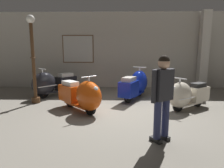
{
  "coord_description": "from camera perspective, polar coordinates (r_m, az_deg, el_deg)",
  "views": [
    {
      "loc": [
        -0.08,
        -5.55,
        1.8
      ],
      "look_at": [
        -0.27,
        1.2,
        0.61
      ],
      "focal_mm": 32.26,
      "sensor_mm": 36.0,
      "label": 1
    }
  ],
  "objects": [
    {
      "name": "showroom_back_wall",
      "position": [
        9.41,
        2.81,
        9.43
      ],
      "size": [
        18.0,
        0.63,
        3.42
      ],
      "color": "#ADA89E",
      "rests_on": "ground"
    },
    {
      "name": "lamppost",
      "position": [
        7.07,
        -21.48,
        6.84
      ],
      "size": [
        0.28,
        0.28,
        2.85
      ],
      "color": "#472D19",
      "rests_on": "ground"
    },
    {
      "name": "visitor_0",
      "position": [
        3.94,
        14.15,
        -2.42
      ],
      "size": [
        0.48,
        0.41,
        1.69
      ],
      "rotation": [
        0.0,
        0.0,
        2.19
      ],
      "color": "black",
      "rests_on": "ground"
    },
    {
      "name": "scooter_3",
      "position": [
        6.34,
        20.11,
        -2.94
      ],
      "size": [
        1.58,
        1.3,
        0.99
      ],
      "rotation": [
        0.0,
        0.0,
        -2.53
      ],
      "color": "black",
      "rests_on": "ground"
    },
    {
      "name": "scooter_1",
      "position": [
        5.78,
        -8.33,
        -3.22
      ],
      "size": [
        1.59,
        1.61,
        1.07
      ],
      "rotation": [
        0.0,
        0.0,
        -0.8
      ],
      "color": "black",
      "rests_on": "ground"
    },
    {
      "name": "ground_plane",
      "position": [
        5.84,
        2.31,
        -7.99
      ],
      "size": [
        60.0,
        60.0,
        0.0
      ],
      "primitive_type": "plane",
      "color": "slate"
    },
    {
      "name": "scooter_2",
      "position": [
        7.39,
        6.85,
        -0.09
      ],
      "size": [
        1.28,
        1.89,
        1.13
      ],
      "rotation": [
        0.0,
        0.0,
        1.12
      ],
      "color": "black",
      "rests_on": "ground"
    },
    {
      "name": "scooter_0",
      "position": [
        7.91,
        -16.88,
        0.09
      ],
      "size": [
        1.57,
        1.67,
        1.1
      ],
      "rotation": [
        0.0,
        0.0,
        -2.3
      ],
      "color": "black",
      "rests_on": "ground"
    }
  ]
}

